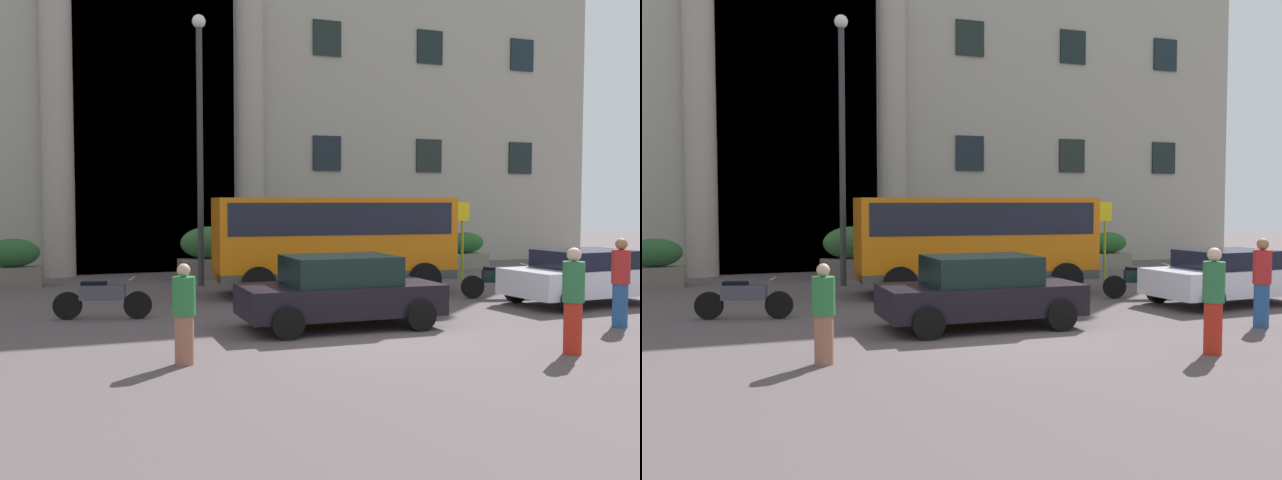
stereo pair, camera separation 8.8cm
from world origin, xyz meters
The scene contains 15 objects.
ground_plane centered at (0.00, 0.00, -0.06)m, with size 80.00×64.00×0.12m, color #524749.
office_building_facade centered at (-0.01, 17.47, 9.93)m, with size 33.48×9.77×19.89m.
orange_minibus centered at (1.73, 5.50, 1.58)m, with size 6.63×3.16×2.64m.
bus_stop_sign centered at (6.74, 6.90, 1.56)m, with size 0.44×0.08×2.51m.
hedge_planter_east centered at (-6.61, 10.10, 0.69)m, with size 1.61×0.83×1.44m.
hedge_planter_far_west centered at (9.01, 10.34, 0.66)m, with size 1.64×0.87×1.37m.
hedge_planter_far_east centered at (-0.68, 10.41, 0.83)m, with size 1.96×0.89×1.71m.
parked_sedan_second centered at (-0.07, 0.61, 0.74)m, with size 4.05×2.06×1.46m.
parked_estate_mid centered at (6.82, 1.40, 0.70)m, with size 4.13×2.28×1.35m.
scooter_by_planter centered at (5.47, 3.09, 0.46)m, with size 2.04×0.81×0.89m.
motorcycle_far_end centered at (-4.54, 3.35, 0.46)m, with size 2.04×0.81×0.89m.
pedestrian_man_red_shirt centered at (-3.58, -1.51, 0.80)m, with size 0.36×0.36×1.59m.
pedestrian_woman_dark_dress centered at (2.63, -3.06, 0.91)m, with size 0.36×0.36×1.79m.
pedestrian_woman_with_bag centered at (5.26, -1.37, 0.92)m, with size 0.36×0.36×1.81m.
lamppost_plaza_centre centered at (-1.34, 8.46, 4.64)m, with size 0.40×0.40×8.02m.
Camera 2 is at (-5.38, -12.53, 2.58)m, focal length 39.65 mm.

